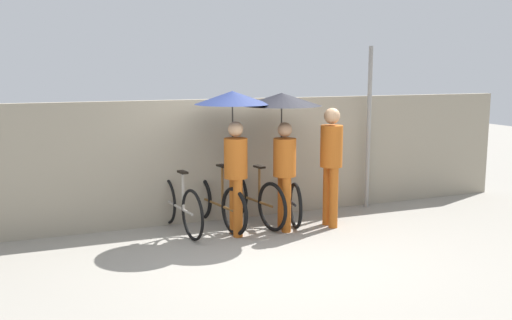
% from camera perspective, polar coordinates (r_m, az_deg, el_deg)
% --- Properties ---
extents(ground_plane, '(30.00, 30.00, 0.00)m').
position_cam_1_polar(ground_plane, '(7.24, 1.62, -9.19)').
color(ground_plane, gray).
extents(back_wall, '(10.11, 0.12, 1.83)m').
position_cam_1_polar(back_wall, '(8.63, -3.06, 0.06)').
color(back_wall, gray).
rests_on(back_wall, ground).
extents(parked_bicycle_0, '(0.44, 1.65, 0.97)m').
position_cam_1_polar(parked_bicycle_0, '(8.10, -7.75, -4.56)').
color(parked_bicycle_0, black).
rests_on(parked_bicycle_0, ground).
extents(parked_bicycle_1, '(0.49, 1.68, 1.06)m').
position_cam_1_polar(parked_bicycle_1, '(8.28, -4.00, -4.26)').
color(parked_bicycle_1, black).
rests_on(parked_bicycle_1, ground).
extents(parked_bicycle_2, '(0.50, 1.70, 0.97)m').
position_cam_1_polar(parked_bicycle_2, '(8.46, -0.35, -3.88)').
color(parked_bicycle_2, black).
rests_on(parked_bicycle_2, ground).
extents(parked_bicycle_3, '(0.53, 1.69, 1.07)m').
position_cam_1_polar(parked_bicycle_3, '(8.70, 3.09, -3.61)').
color(parked_bicycle_3, black).
rests_on(parked_bicycle_3, ground).
extents(pedestrian_leading, '(1.04, 1.04, 1.97)m').
position_cam_1_polar(pedestrian_leading, '(7.74, -2.27, 3.93)').
color(pedestrian_leading, '#B25619').
rests_on(pedestrian_leading, ground).
extents(pedestrian_center, '(1.13, 1.13, 1.94)m').
position_cam_1_polar(pedestrian_center, '(7.98, 2.67, 4.14)').
color(pedestrian_center, '#B25619').
rests_on(pedestrian_center, ground).
extents(pedestrian_trailing, '(0.32, 0.32, 1.72)m').
position_cam_1_polar(pedestrian_trailing, '(8.23, 7.53, 0.26)').
color(pedestrian_trailing, '#B25619').
rests_on(pedestrian_trailing, ground).
extents(awning_pole, '(0.07, 0.07, 2.63)m').
position_cam_1_polar(awning_pole, '(9.44, 11.20, 3.14)').
color(awning_pole, gray).
rests_on(awning_pole, ground).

